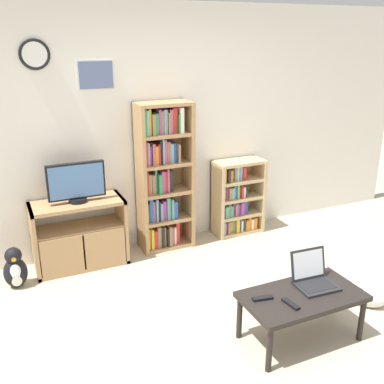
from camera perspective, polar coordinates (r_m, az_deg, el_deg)
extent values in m
plane|color=#BCAD93|center=(3.70, 7.10, -18.70)|extent=(18.00, 18.00, 0.00)
cube|color=silver|center=(4.90, -5.05, 7.84)|extent=(6.77, 0.06, 2.60)
torus|color=black|center=(4.52, -19.36, 16.17)|extent=(0.28, 0.03, 0.28)
cylinder|color=white|center=(4.52, -19.36, 16.17)|extent=(0.23, 0.02, 0.23)
cube|color=silver|center=(4.62, -12.12, 14.33)|extent=(0.37, 0.01, 0.29)
cube|color=slate|center=(4.62, -12.10, 14.33)|extent=(0.33, 0.02, 0.26)
cube|color=tan|center=(4.70, -19.43, -5.97)|extent=(0.04, 0.40, 0.70)
cube|color=tan|center=(4.83, -8.91, -4.35)|extent=(0.04, 0.40, 0.70)
cube|color=tan|center=(4.62, -14.43, -1.42)|extent=(0.93, 0.40, 0.04)
cube|color=tan|center=(4.89, -13.78, -8.72)|extent=(0.93, 0.40, 0.04)
cube|color=tan|center=(4.72, -14.16, -4.40)|extent=(0.85, 0.36, 0.04)
cube|color=tan|center=(4.60, -16.14, -7.86)|extent=(0.41, 0.02, 0.38)
cube|color=tan|center=(4.66, -10.94, -7.03)|extent=(0.41, 0.02, 0.38)
cylinder|color=black|center=(4.60, -14.30, -0.99)|extent=(0.18, 0.18, 0.04)
cube|color=black|center=(4.54, -14.51, 1.40)|extent=(0.56, 0.05, 0.36)
cube|color=#4770A8|center=(4.51, -14.44, 1.30)|extent=(0.53, 0.01, 0.33)
cube|color=tan|center=(4.77, -6.51, 1.38)|extent=(0.04, 0.32, 1.62)
cube|color=tan|center=(4.95, -0.50, 2.20)|extent=(0.04, 0.32, 1.62)
cube|color=tan|center=(4.99, -4.07, 2.27)|extent=(0.58, 0.02, 1.62)
cube|color=tan|center=(5.15, -3.27, -6.65)|extent=(0.51, 0.28, 0.04)
cube|color=tan|center=(5.02, -3.34, -3.39)|extent=(0.51, 0.28, 0.04)
cube|color=tan|center=(4.90, -3.41, 0.03)|extent=(0.51, 0.28, 0.04)
cube|color=tan|center=(4.81, -3.49, 3.60)|extent=(0.51, 0.28, 0.04)
cube|color=tan|center=(4.73, -3.57, 7.30)|extent=(0.51, 0.28, 0.04)
cube|color=tan|center=(4.67, -3.65, 11.11)|extent=(0.51, 0.28, 0.04)
cube|color=gold|center=(5.04, -5.83, -5.63)|extent=(0.04, 0.21, 0.24)
cube|color=gold|center=(5.04, -5.41, -5.59)|extent=(0.03, 0.24, 0.24)
cube|color=red|center=(5.06, -4.99, -5.65)|extent=(0.04, 0.23, 0.21)
cube|color=#93704C|center=(5.07, -4.53, -5.37)|extent=(0.04, 0.22, 0.25)
cube|color=#232328|center=(5.08, -4.08, -5.34)|extent=(0.03, 0.23, 0.24)
cube|color=gold|center=(5.10, -3.79, -5.33)|extent=(0.02, 0.20, 0.22)
cube|color=#232328|center=(5.10, -3.48, -5.36)|extent=(0.02, 0.24, 0.21)
cube|color=#93704C|center=(5.10, -3.18, -5.23)|extent=(0.03, 0.25, 0.23)
cube|color=#B75B70|center=(5.13, -2.86, -5.26)|extent=(0.03, 0.21, 0.21)
cube|color=white|center=(5.14, -2.55, -5.20)|extent=(0.02, 0.21, 0.21)
cube|color=red|center=(5.14, -2.20, -4.85)|extent=(0.04, 0.20, 0.26)
cube|color=#93704C|center=(4.91, -5.97, -2.40)|extent=(0.03, 0.21, 0.21)
cube|color=#2856A8|center=(4.91, -5.56, -2.05)|extent=(0.04, 0.23, 0.27)
cube|color=#B75B70|center=(4.93, -5.17, -2.17)|extent=(0.03, 0.20, 0.23)
cube|color=#759EB7|center=(4.93, -4.81, -2.02)|extent=(0.02, 0.22, 0.25)
cube|color=#232328|center=(4.94, -4.54, -2.12)|extent=(0.02, 0.24, 0.23)
cube|color=#759EB7|center=(4.96, -4.27, -2.22)|extent=(0.02, 0.23, 0.20)
cube|color=#9E4293|center=(4.97, -3.88, -2.06)|extent=(0.04, 0.21, 0.21)
cube|color=#5B9389|center=(4.98, -3.37, -1.82)|extent=(0.04, 0.22, 0.25)
cube|color=#5B9389|center=(4.99, -2.92, -1.86)|extent=(0.03, 0.25, 0.23)
cube|color=#2856A8|center=(5.01, -2.53, -1.95)|extent=(0.04, 0.24, 0.20)
cube|color=red|center=(4.79, -6.11, 1.34)|extent=(0.03, 0.23, 0.26)
cube|color=#93704C|center=(4.81, -5.71, 1.21)|extent=(0.04, 0.22, 0.22)
cube|color=#93704C|center=(4.82, -5.26, 1.23)|extent=(0.04, 0.22, 0.21)
cube|color=#5B9389|center=(4.83, -4.93, 1.56)|extent=(0.02, 0.20, 0.26)
cube|color=#388947|center=(4.84, -4.48, 1.30)|extent=(0.04, 0.26, 0.21)
cube|color=#9E4293|center=(4.85, -4.06, 1.53)|extent=(0.04, 0.23, 0.24)
cube|color=red|center=(4.87, -3.71, 1.56)|extent=(0.03, 0.21, 0.23)
cube|color=#B75B70|center=(4.87, -3.43, 1.74)|extent=(0.02, 0.22, 0.26)
cube|color=#232328|center=(4.89, -3.05, 1.64)|extent=(0.04, 0.20, 0.23)
cube|color=red|center=(4.70, -6.23, 5.02)|extent=(0.03, 0.25, 0.26)
cube|color=#759EB7|center=(4.72, -5.90, 4.98)|extent=(0.02, 0.22, 0.24)
cube|color=#9E4293|center=(4.74, -5.62, 4.80)|extent=(0.02, 0.20, 0.20)
cube|color=#B75B70|center=(4.74, -5.25, 4.96)|extent=(0.03, 0.23, 0.23)
cube|color=orange|center=(4.75, -4.88, 4.85)|extent=(0.03, 0.23, 0.20)
cube|color=red|center=(4.76, -4.58, 4.98)|extent=(0.02, 0.23, 0.22)
cube|color=#232328|center=(4.77, -4.35, 5.19)|extent=(0.02, 0.20, 0.24)
cube|color=#759EB7|center=(4.76, -4.07, 5.33)|extent=(0.02, 0.23, 0.27)
cube|color=#B75B70|center=(4.78, -3.80, 5.32)|extent=(0.03, 0.21, 0.26)
cube|color=#B75B70|center=(4.79, -3.49, 5.20)|extent=(0.02, 0.20, 0.23)
cube|color=#93704C|center=(4.80, -3.27, 5.24)|extent=(0.02, 0.21, 0.23)
cube|color=#759EB7|center=(4.81, -2.93, 5.13)|extent=(0.03, 0.21, 0.21)
cube|color=#2856A8|center=(4.83, -2.57, 5.19)|extent=(0.03, 0.20, 0.21)
cube|color=#93704C|center=(4.83, -2.13, 5.15)|extent=(0.03, 0.26, 0.20)
cube|color=#388947|center=(4.63, -6.39, 8.88)|extent=(0.03, 0.25, 0.27)
cube|color=#759EB7|center=(4.64, -6.06, 8.86)|extent=(0.02, 0.23, 0.26)
cube|color=gold|center=(4.66, -5.75, 8.94)|extent=(0.03, 0.21, 0.26)
cube|color=#93704C|center=(4.67, -5.31, 8.65)|extent=(0.03, 0.25, 0.21)
cube|color=#388947|center=(4.68, -4.90, 8.73)|extent=(0.04, 0.22, 0.22)
cube|color=#9E4293|center=(4.69, -4.50, 8.99)|extent=(0.02, 0.22, 0.25)
cube|color=#93704C|center=(4.70, -4.17, 8.93)|extent=(0.03, 0.21, 0.24)
cube|color=#759EB7|center=(4.71, -3.78, 9.03)|extent=(0.03, 0.22, 0.25)
cube|color=#93704C|center=(4.72, -3.37, 8.87)|extent=(0.02, 0.25, 0.22)
cube|color=#B75B70|center=(4.74, -3.07, 9.08)|extent=(0.03, 0.22, 0.25)
cube|color=red|center=(4.75, -2.58, 9.21)|extent=(0.04, 0.21, 0.26)
cube|color=#388947|center=(4.76, -2.14, 8.84)|extent=(0.02, 0.25, 0.20)
cube|color=white|center=(4.77, -1.80, 9.26)|extent=(0.04, 0.25, 0.26)
cube|color=tan|center=(5.23, 3.24, -1.10)|extent=(0.04, 0.30, 0.89)
cube|color=tan|center=(5.50, 8.41, -0.24)|extent=(0.04, 0.30, 0.89)
cube|color=tan|center=(5.47, 5.14, -0.19)|extent=(0.59, 0.02, 0.89)
cube|color=tan|center=(5.52, 5.74, -4.85)|extent=(0.52, 0.27, 0.04)
cube|color=tan|center=(5.43, 5.81, -2.79)|extent=(0.52, 0.27, 0.04)
cube|color=tan|center=(5.36, 5.89, -0.66)|extent=(0.52, 0.27, 0.04)
cube|color=tan|center=(5.29, 5.97, 1.53)|extent=(0.52, 0.27, 0.04)
cube|color=tan|center=(5.23, 6.05, 3.77)|extent=(0.52, 0.27, 0.04)
cube|color=#759EB7|center=(5.38, 3.54, -4.31)|extent=(0.04, 0.23, 0.16)
cube|color=#B75B70|center=(5.41, 3.85, -4.33)|extent=(0.03, 0.20, 0.14)
cube|color=#93704C|center=(5.41, 4.21, -4.21)|extent=(0.03, 0.23, 0.15)
cube|color=orange|center=(5.44, 4.52, -4.16)|extent=(0.03, 0.20, 0.14)
cube|color=#5B9389|center=(5.45, 4.86, -4.04)|extent=(0.04, 0.19, 0.15)
cube|color=gold|center=(5.46, 5.30, -3.94)|extent=(0.04, 0.24, 0.17)
cube|color=#232328|center=(5.49, 5.53, -3.87)|extent=(0.02, 0.19, 0.16)
cube|color=white|center=(5.50, 5.83, -3.96)|extent=(0.02, 0.23, 0.14)
cube|color=#2856A8|center=(5.52, 6.09, -3.84)|extent=(0.03, 0.19, 0.14)
cube|color=orange|center=(5.53, 6.50, -3.87)|extent=(0.04, 0.24, 0.13)
cube|color=orange|center=(5.55, 6.81, -3.62)|extent=(0.03, 0.22, 0.17)
cube|color=white|center=(5.57, 7.11, -3.73)|extent=(0.03, 0.23, 0.13)
cube|color=orange|center=(5.58, 7.47, -3.62)|extent=(0.04, 0.23, 0.14)
cube|color=#232328|center=(5.30, 3.50, -2.11)|extent=(0.03, 0.20, 0.17)
cube|color=#5B9389|center=(5.31, 3.91, -2.23)|extent=(0.04, 0.24, 0.14)
cube|color=#388947|center=(5.33, 4.28, -2.08)|extent=(0.03, 0.24, 0.16)
cube|color=#5B9389|center=(5.35, 4.57, -2.16)|extent=(0.03, 0.22, 0.13)
cube|color=#9E4293|center=(5.36, 4.82, -1.89)|extent=(0.02, 0.20, 0.17)
cube|color=#B75B70|center=(5.37, 5.08, -1.98)|extent=(0.02, 0.24, 0.15)
cube|color=#5B9389|center=(5.39, 5.30, -1.91)|extent=(0.02, 0.21, 0.15)
cube|color=#9E4293|center=(5.40, 5.52, -1.96)|extent=(0.02, 0.22, 0.13)
cube|color=#9E4293|center=(5.41, 5.88, -1.80)|extent=(0.04, 0.24, 0.16)
cube|color=#9E4293|center=(5.43, 6.16, -1.68)|extent=(0.03, 0.20, 0.16)
cube|color=#2856A8|center=(5.45, 6.43, -1.60)|extent=(0.03, 0.20, 0.17)
cube|color=#93704C|center=(5.23, 3.62, -0.09)|extent=(0.04, 0.20, 0.13)
cube|color=#9E4293|center=(5.24, 3.98, 0.13)|extent=(0.02, 0.21, 0.17)
cube|color=#93704C|center=(5.25, 4.24, 0.03)|extent=(0.02, 0.25, 0.15)
cube|color=gold|center=(5.27, 4.41, 0.02)|extent=(0.02, 0.22, 0.14)
cube|color=#759EB7|center=(5.28, 4.69, 0.08)|extent=(0.04, 0.23, 0.14)
cube|color=#5B9389|center=(5.30, 5.01, 0.20)|extent=(0.03, 0.21, 0.15)
cube|color=#5B9389|center=(5.30, 5.33, 0.32)|extent=(0.02, 0.24, 0.17)
cube|color=gold|center=(5.33, 5.52, 0.20)|extent=(0.02, 0.20, 0.13)
cube|color=red|center=(5.33, 5.82, 0.21)|extent=(0.03, 0.25, 0.13)
cube|color=white|center=(5.35, 6.12, 0.25)|extent=(0.03, 0.22, 0.13)
cube|color=#232328|center=(5.37, 6.39, 0.31)|extent=(0.02, 0.21, 0.13)
cube|color=orange|center=(5.15, 3.65, 2.28)|extent=(0.03, 0.24, 0.17)
cube|color=#B75B70|center=(5.18, 3.81, 2.17)|extent=(0.02, 0.19, 0.13)
cube|color=#232328|center=(5.17, 4.16, 2.38)|extent=(0.03, 0.24, 0.17)
cube|color=orange|center=(5.20, 4.50, 2.26)|extent=(0.04, 0.21, 0.14)
cube|color=red|center=(5.22, 4.80, 2.46)|extent=(0.02, 0.19, 0.16)
cube|color=#5B9389|center=(5.23, 5.11, 2.48)|extent=(0.04, 0.20, 0.16)
cube|color=white|center=(5.25, 5.42, 2.54)|extent=(0.02, 0.19, 0.16)
cube|color=#759EB7|center=(5.26, 5.75, 2.58)|extent=(0.03, 0.20, 0.16)
cube|color=red|center=(5.28, 6.15, 2.57)|extent=(0.04, 0.22, 0.15)
cube|color=black|center=(3.62, 13.83, -12.74)|extent=(0.93, 0.50, 0.04)
cylinder|color=black|center=(3.39, 9.79, -19.14)|extent=(0.04, 0.04, 0.36)
cylinder|color=black|center=(3.86, 20.72, -14.93)|extent=(0.04, 0.04, 0.36)
cylinder|color=black|center=(3.67, 6.04, -15.57)|extent=(0.04, 0.04, 0.36)
cylinder|color=black|center=(4.10, 16.60, -12.20)|extent=(0.04, 0.04, 0.36)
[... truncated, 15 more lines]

